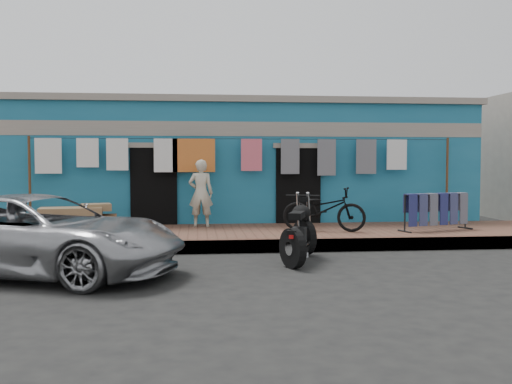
% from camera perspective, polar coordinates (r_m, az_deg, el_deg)
% --- Properties ---
extents(ground, '(80.00, 80.00, 0.00)m').
position_cam_1_polar(ground, '(9.54, 1.25, -7.55)').
color(ground, black).
rests_on(ground, ground).
extents(sidewalk, '(28.00, 3.00, 0.25)m').
position_cam_1_polar(sidewalk, '(12.46, -0.48, -4.47)').
color(sidewalk, brown).
rests_on(sidewalk, ground).
extents(curb, '(28.00, 0.10, 0.25)m').
position_cam_1_polar(curb, '(11.03, 0.24, -5.44)').
color(curb, gray).
rests_on(curb, ground).
extents(building, '(12.20, 5.20, 3.36)m').
position_cam_1_polar(building, '(16.33, -1.82, 2.79)').
color(building, '#1B6284').
rests_on(building, ground).
extents(clothesline, '(10.06, 0.06, 2.10)m').
position_cam_1_polar(clothesline, '(13.57, -3.09, 3.32)').
color(clothesline, brown).
rests_on(clothesline, sidewalk).
extents(car, '(5.02, 3.49, 1.29)m').
position_cam_1_polar(car, '(9.38, -20.92, -3.92)').
color(car, '#A5A5A9').
rests_on(car, ground).
extents(seated_person, '(0.58, 0.41, 1.56)m').
position_cam_1_polar(seated_person, '(13.25, -5.54, -0.11)').
color(seated_person, beige).
rests_on(seated_person, sidewalk).
extents(bicycle, '(1.91, 1.28, 1.16)m').
position_cam_1_polar(bicycle, '(12.45, 6.80, -1.23)').
color(bicycle, black).
rests_on(bicycle, sidewalk).
extents(motorcycle, '(1.69, 2.15, 1.15)m').
position_cam_1_polar(motorcycle, '(10.06, 4.31, -3.70)').
color(motorcycle, black).
rests_on(motorcycle, ground).
extents(charpoy, '(1.87, 1.23, 0.56)m').
position_cam_1_polar(charpoy, '(12.99, -17.24, -2.50)').
color(charpoy, brown).
rests_on(charpoy, sidewalk).
extents(jeans_rack, '(1.96, 1.34, 0.84)m').
position_cam_1_polar(jeans_rack, '(13.10, 17.55, -1.84)').
color(jeans_rack, black).
rests_on(jeans_rack, sidewalk).
extents(litter_a, '(0.18, 0.15, 0.07)m').
position_cam_1_polar(litter_a, '(10.80, 4.15, -6.11)').
color(litter_a, silver).
rests_on(litter_a, ground).
extents(litter_b, '(0.21, 0.22, 0.09)m').
position_cam_1_polar(litter_b, '(10.76, 3.20, -6.10)').
color(litter_b, silver).
rests_on(litter_b, ground).
extents(litter_c, '(0.22, 0.25, 0.09)m').
position_cam_1_polar(litter_c, '(10.60, 4.58, -6.25)').
color(litter_c, silver).
rests_on(litter_c, ground).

